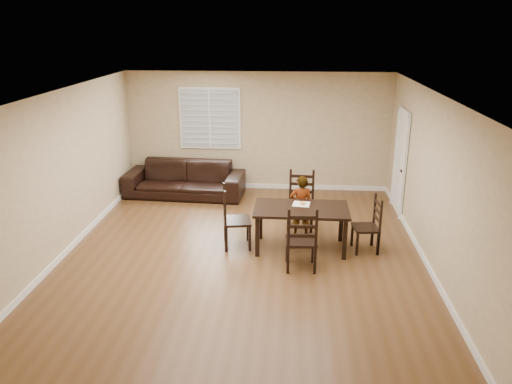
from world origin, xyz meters
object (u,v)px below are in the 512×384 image
chair_near (301,201)px  child (301,206)px  dining_table (301,213)px  chair_left (229,220)px  chair_far (302,243)px  donut (302,203)px  chair_right (373,226)px  sofa (185,179)px

chair_near → child: (-0.01, -0.45, 0.07)m
dining_table → chair_left: chair_left is taller
dining_table → child: (0.00, 0.58, -0.09)m
chair_far → child: 1.44m
dining_table → chair_near: 1.04m
child → donut: (0.02, -0.40, 0.20)m
chair_far → chair_right: 1.49m
chair_near → donut: chair_near is taller
chair_right → donut: chair_right is taller
dining_table → chair_left: (-1.23, -0.02, -0.16)m
chair_left → chair_right: 2.44m
chair_left → chair_right: (2.44, 0.02, -0.06)m
chair_left → chair_right: chair_left is taller
chair_far → chair_near: bearing=-93.3°
chair_far → sofa: (-2.57, 3.46, -0.10)m
chair_near → chair_right: bearing=-36.7°
donut → sofa: size_ratio=0.04×
child → sofa: size_ratio=0.43×
donut → chair_far: bearing=-91.1°
chair_far → sofa: chair_far is taller
chair_near → dining_table: bearing=-87.1°
chair_far → donut: (0.02, 1.04, 0.29)m
chair_left → child: size_ratio=0.97×
sofa → chair_right: bearing=-31.2°
chair_near → donut: bearing=-85.8°
chair_near → chair_right: chair_near is taller
dining_table → donut: (0.02, 0.18, 0.11)m
dining_table → child: 0.59m
chair_far → child: child is taller
dining_table → donut: 0.21m
dining_table → chair_far: bearing=-89.5°
chair_far → donut: 1.08m
chair_left → dining_table: bearing=-98.9°
dining_table → chair_right: 1.23m
chair_right → child: 1.34m
chair_near → sofa: 3.03m
chair_far → sofa: 4.32m
donut → sofa: bearing=136.9°
donut → sofa: 3.57m
donut → chair_near: bearing=90.5°
donut → dining_table: bearing=-96.7°
chair_right → dining_table: bearing=-96.4°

